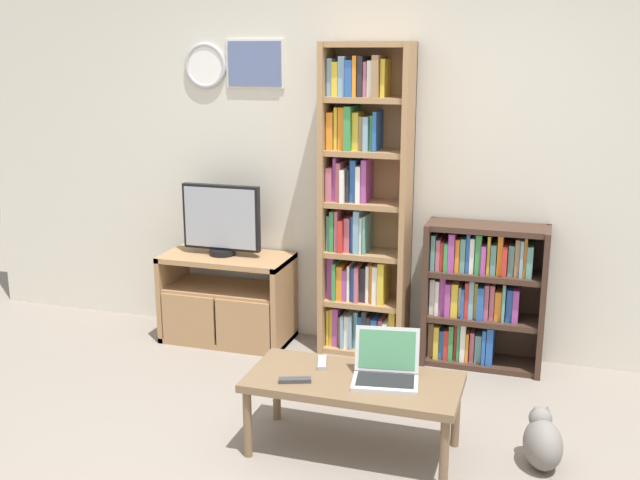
{
  "coord_description": "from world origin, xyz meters",
  "views": [
    {
      "loc": [
        1.13,
        -2.85,
        1.99
      ],
      "look_at": [
        -0.1,
        1.07,
        0.94
      ],
      "focal_mm": 42.0,
      "sensor_mm": 36.0,
      "label": 1
    }
  ],
  "objects_px": {
    "coffee_table": "(353,386)",
    "cat": "(542,442)",
    "laptop": "(386,368)",
    "remote_near_laptop": "(322,363)",
    "television": "(221,220)",
    "bookshelf_tall": "(362,210)",
    "remote_far_from_laptop": "(295,380)",
    "tv_stand": "(227,298)",
    "bookshelf_short": "(479,293)"
  },
  "relations": [
    {
      "from": "remote_far_from_laptop",
      "to": "coffee_table",
      "type": "bearing_deg",
      "value": 95.15
    },
    {
      "from": "remote_near_laptop",
      "to": "cat",
      "type": "distance_m",
      "value": 1.16
    },
    {
      "from": "remote_far_from_laptop",
      "to": "bookshelf_tall",
      "type": "bearing_deg",
      "value": 161.1
    },
    {
      "from": "cat",
      "to": "bookshelf_short",
      "type": "bearing_deg",
      "value": 95.08
    },
    {
      "from": "tv_stand",
      "to": "cat",
      "type": "xyz_separation_m",
      "value": [
        2.16,
        -1.06,
        -0.18
      ]
    },
    {
      "from": "bookshelf_short",
      "to": "coffee_table",
      "type": "xyz_separation_m",
      "value": [
        -0.48,
        -1.32,
        -0.12
      ]
    },
    {
      "from": "television",
      "to": "bookshelf_tall",
      "type": "height_order",
      "value": "bookshelf_tall"
    },
    {
      "from": "tv_stand",
      "to": "television",
      "type": "relative_size",
      "value": 1.59
    },
    {
      "from": "tv_stand",
      "to": "coffee_table",
      "type": "relative_size",
      "value": 0.83
    },
    {
      "from": "television",
      "to": "bookshelf_short",
      "type": "bearing_deg",
      "value": 3.22
    },
    {
      "from": "television",
      "to": "coffee_table",
      "type": "relative_size",
      "value": 0.52
    },
    {
      "from": "television",
      "to": "coffee_table",
      "type": "distance_m",
      "value": 1.83
    },
    {
      "from": "bookshelf_short",
      "to": "laptop",
      "type": "bearing_deg",
      "value": -104.15
    },
    {
      "from": "tv_stand",
      "to": "remote_near_laptop",
      "type": "relative_size",
      "value": 5.32
    },
    {
      "from": "television",
      "to": "bookshelf_short",
      "type": "height_order",
      "value": "television"
    },
    {
      "from": "television",
      "to": "remote_near_laptop",
      "type": "height_order",
      "value": "television"
    },
    {
      "from": "remote_near_laptop",
      "to": "remote_far_from_laptop",
      "type": "height_order",
      "value": "same"
    },
    {
      "from": "laptop",
      "to": "cat",
      "type": "height_order",
      "value": "laptop"
    },
    {
      "from": "television",
      "to": "remote_far_from_laptop",
      "type": "bearing_deg",
      "value": -53.41
    },
    {
      "from": "remote_near_laptop",
      "to": "television",
      "type": "bearing_deg",
      "value": -61.53
    },
    {
      "from": "laptop",
      "to": "cat",
      "type": "bearing_deg",
      "value": -1.38
    },
    {
      "from": "television",
      "to": "bookshelf_tall",
      "type": "distance_m",
      "value": 0.98
    },
    {
      "from": "remote_far_from_laptop",
      "to": "remote_near_laptop",
      "type": "bearing_deg",
      "value": 145.04
    },
    {
      "from": "bookshelf_short",
      "to": "tv_stand",
      "type": "bearing_deg",
      "value": -176.08
    },
    {
      "from": "television",
      "to": "laptop",
      "type": "xyz_separation_m",
      "value": [
        1.42,
        -1.19,
        -0.4
      ]
    },
    {
      "from": "bookshelf_short",
      "to": "remote_near_laptop",
      "type": "bearing_deg",
      "value": -119.64
    },
    {
      "from": "coffee_table",
      "to": "cat",
      "type": "distance_m",
      "value": 0.96
    },
    {
      "from": "coffee_table",
      "to": "cat",
      "type": "bearing_deg",
      "value": 8.36
    },
    {
      "from": "remote_near_laptop",
      "to": "cat",
      "type": "relative_size",
      "value": 0.35
    },
    {
      "from": "bookshelf_short",
      "to": "remote_far_from_laptop",
      "type": "relative_size",
      "value": 5.64
    },
    {
      "from": "laptop",
      "to": "remote_near_laptop",
      "type": "bearing_deg",
      "value": 157.66
    },
    {
      "from": "bookshelf_tall",
      "to": "laptop",
      "type": "distance_m",
      "value": 1.46
    },
    {
      "from": "cat",
      "to": "remote_near_laptop",
      "type": "bearing_deg",
      "value": 165.4
    },
    {
      "from": "bookshelf_short",
      "to": "remote_far_from_laptop",
      "type": "height_order",
      "value": "bookshelf_short"
    },
    {
      "from": "remote_near_laptop",
      "to": "remote_far_from_laptop",
      "type": "distance_m",
      "value": 0.25
    },
    {
      "from": "remote_near_laptop",
      "to": "cat",
      "type": "height_order",
      "value": "remote_near_laptop"
    },
    {
      "from": "coffee_table",
      "to": "remote_near_laptop",
      "type": "relative_size",
      "value": 6.42
    },
    {
      "from": "remote_far_from_laptop",
      "to": "tv_stand",
      "type": "bearing_deg",
      "value": -164.1
    },
    {
      "from": "bookshelf_short",
      "to": "laptop",
      "type": "distance_m",
      "value": 1.32
    },
    {
      "from": "television",
      "to": "tv_stand",
      "type": "bearing_deg",
      "value": -31.99
    },
    {
      "from": "tv_stand",
      "to": "remote_far_from_laptop",
      "type": "relative_size",
      "value": 5.34
    },
    {
      "from": "remote_near_laptop",
      "to": "coffee_table",
      "type": "bearing_deg",
      "value": 134.1
    },
    {
      "from": "tv_stand",
      "to": "coffee_table",
      "type": "height_order",
      "value": "tv_stand"
    },
    {
      "from": "bookshelf_short",
      "to": "laptop",
      "type": "relative_size",
      "value": 2.6
    },
    {
      "from": "tv_stand",
      "to": "laptop",
      "type": "height_order",
      "value": "laptop"
    },
    {
      "from": "bookshelf_tall",
      "to": "bookshelf_short",
      "type": "xyz_separation_m",
      "value": [
        0.78,
        0.0,
        -0.5
      ]
    },
    {
      "from": "bookshelf_tall",
      "to": "bookshelf_short",
      "type": "height_order",
      "value": "bookshelf_tall"
    },
    {
      "from": "laptop",
      "to": "bookshelf_short",
      "type": "bearing_deg",
      "value": 66.86
    },
    {
      "from": "remote_far_from_laptop",
      "to": "cat",
      "type": "bearing_deg",
      "value": 82.19
    },
    {
      "from": "coffee_table",
      "to": "remote_near_laptop",
      "type": "distance_m",
      "value": 0.24
    }
  ]
}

